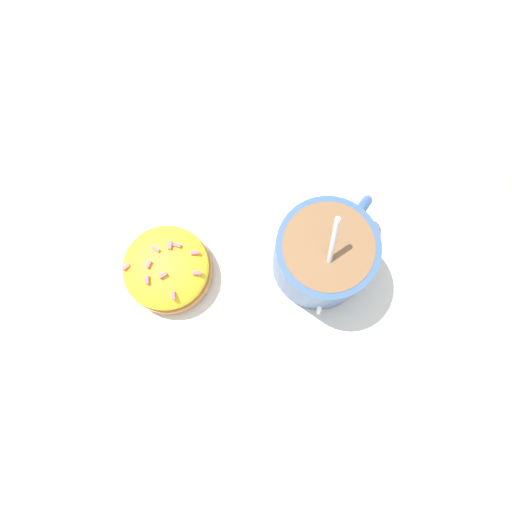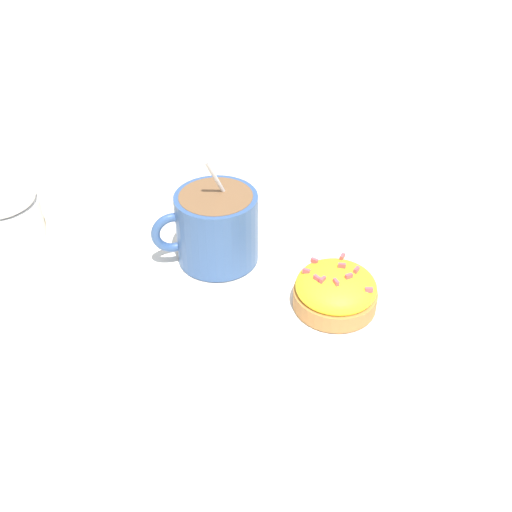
{
  "view_description": "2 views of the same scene",
  "coord_description": "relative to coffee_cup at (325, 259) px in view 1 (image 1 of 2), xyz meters",
  "views": [
    {
      "loc": [
        -0.01,
        0.08,
        0.45
      ],
      "look_at": [
        -0.01,
        -0.0,
        0.04
      ],
      "focal_mm": 35.0,
      "sensor_mm": 36.0,
      "label": 1
    },
    {
      "loc": [
        0.24,
        -0.4,
        0.38
      ],
      "look_at": [
        -0.01,
        -0.02,
        0.04
      ],
      "focal_mm": 42.0,
      "sensor_mm": 36.0,
      "label": 2
    }
  ],
  "objects": [
    {
      "name": "ground_plane",
      "position": [
        0.07,
        -0.0,
        -0.04
      ],
      "size": [
        3.0,
        3.0,
        0.0
      ],
      "primitive_type": "plane",
      "color": "#C6B793"
    },
    {
      "name": "paper_napkin",
      "position": [
        0.07,
        -0.0,
        -0.04
      ],
      "size": [
        0.36,
        0.35,
        0.0
      ],
      "color": "white",
      "rests_on": "ground_plane"
    },
    {
      "name": "frosted_pastry",
      "position": [
        0.14,
        -0.0,
        -0.02
      ],
      "size": [
        0.08,
        0.08,
        0.04
      ],
      "color": "#B2753D",
      "rests_on": "paper_napkin"
    },
    {
      "name": "coffee_cup",
      "position": [
        0.0,
        0.0,
        0.0
      ],
      "size": [
        0.09,
        0.1,
        0.12
      ],
      "color": "#335184",
      "rests_on": "paper_napkin"
    }
  ]
}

